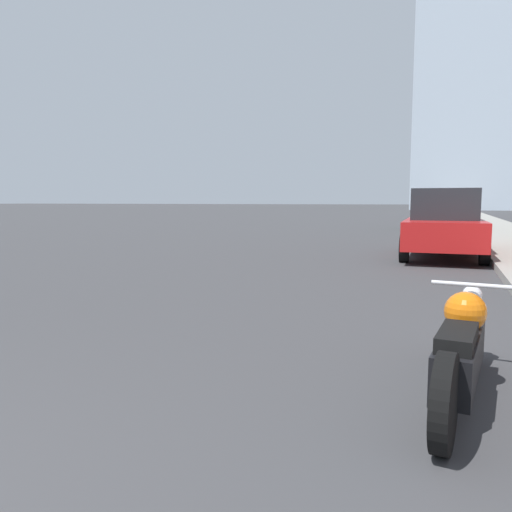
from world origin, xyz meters
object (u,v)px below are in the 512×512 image
(motorcycle, at_px, (461,348))
(parked_car_red, at_px, (444,224))
(parked_car_green, at_px, (439,213))
(parked_car_white, at_px, (441,210))
(parked_car_blue, at_px, (441,207))

(motorcycle, distance_m, parked_car_red, 9.38)
(motorcycle, height_order, parked_car_green, parked_car_green)
(parked_car_white, relative_size, parked_car_blue, 0.91)
(parked_car_blue, bearing_deg, motorcycle, -87.42)
(parked_car_red, bearing_deg, parked_car_white, 89.77)
(parked_car_white, xyz_separation_m, parked_car_blue, (-0.10, 12.05, 0.10))
(motorcycle, relative_size, parked_car_green, 0.55)
(motorcycle, bearing_deg, parked_car_blue, 97.49)
(parked_car_red, xyz_separation_m, parked_car_green, (-0.24, 13.19, -0.02))
(parked_car_red, height_order, parked_car_blue, parked_car_blue)
(parked_car_red, relative_size, parked_car_blue, 1.03)
(parked_car_white, height_order, parked_car_blue, parked_car_blue)
(parked_car_red, distance_m, parked_car_green, 13.19)
(motorcycle, xyz_separation_m, parked_car_red, (-0.17, 9.37, 0.47))
(motorcycle, relative_size, parked_car_red, 0.50)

